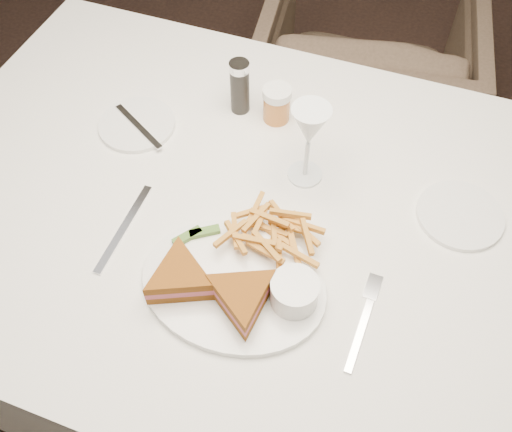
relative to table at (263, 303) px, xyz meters
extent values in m
cube|color=white|center=(0.00, 0.00, 0.00)|extent=(1.43, 0.97, 0.75)
imported|color=#46372B|center=(0.04, 0.96, -0.03)|extent=(0.75, 0.71, 0.69)
ellipsoid|color=white|center=(0.00, -0.17, 0.38)|extent=(0.32, 0.26, 0.01)
cube|color=silver|center=(-0.23, -0.12, 0.38)|extent=(0.02, 0.21, 0.00)
cylinder|color=white|center=(-0.33, 0.12, 0.38)|extent=(0.16, 0.16, 0.01)
cylinder|color=white|center=(0.35, 0.11, 0.38)|extent=(0.16, 0.16, 0.01)
cylinder|color=black|center=(-0.14, 0.24, 0.44)|extent=(0.04, 0.04, 0.12)
cylinder|color=#B6682B|center=(-0.06, 0.24, 0.42)|extent=(0.06, 0.06, 0.08)
cube|color=#3F6724|center=(-0.08, -0.09, 0.40)|extent=(0.05, 0.04, 0.01)
cube|color=#3F6724|center=(-0.11, -0.11, 0.40)|extent=(0.05, 0.05, 0.01)
cylinder|color=white|center=(0.11, -0.17, 0.42)|extent=(0.08, 0.08, 0.05)
camera|label=1|loc=(0.19, -0.60, 1.24)|focal=40.00mm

